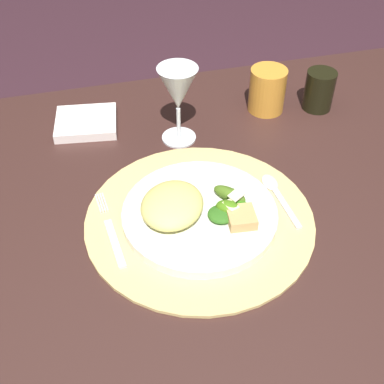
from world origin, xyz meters
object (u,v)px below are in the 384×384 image
Objects in this scene: fork at (111,232)px; wine_glass at (178,91)px; dining_table at (230,244)px; dark_tumbler at (319,90)px; spoon at (276,192)px; dinner_plate at (200,214)px; napkin at (86,123)px; amber_tumbler at (267,90)px.

wine_glass reaches higher than fork.
fork reaches higher than dining_table.
dark_tumbler is (0.26, 0.21, 0.18)m from dining_table.
dark_tumbler is at bearing 6.13° from wine_glass.
spoon is (0.29, 0.02, 0.00)m from fork.
dinner_plate is 0.15m from spoon.
dark_tumbler is at bearing 51.70° from spoon.
napkin reaches higher than spoon.
dinner_plate is 3.02× the size of dark_tumbler.
amber_tumbler is (0.23, 0.29, 0.03)m from dinner_plate.
spoon reaches higher than dining_table.
spoon is (0.07, -0.03, 0.15)m from dining_table.
napkin is at bearing 91.34° from fork.
dining_table is 12.52× the size of amber_tumbler.
wine_glass reaches higher than dark_tumbler.
spoon is 1.62× the size of dark_tumbler.
dark_tumbler is (0.11, -0.02, -0.00)m from amber_tumbler.
dinner_plate is 1.64× the size of wine_glass.
spoon is (0.15, 0.03, -0.01)m from dinner_plate.
spoon is 1.47× the size of amber_tumbler.
dark_tumbler is at bearing 39.85° from dining_table.
dark_tumbler is at bearing -6.32° from napkin.
dark_tumbler is (0.33, 0.26, 0.03)m from dinner_plate.
dark_tumbler is at bearing -11.48° from amber_tumbler.
napkin is (-0.23, 0.27, 0.15)m from dining_table.
napkin is (-0.15, 0.32, -0.00)m from dinner_plate.
napkin is 1.44× the size of dark_tumbler.
napkin is at bearing 135.68° from spoon.
dining_table is at bearing -71.91° from wine_glass.
fork is at bearing 179.05° from dinner_plate.
spoon is 0.26m from wine_glass.
dining_table is at bearing 12.38° from fork.
amber_tumbler is at bearing 58.08° from dining_table.
amber_tumbler reaches higher than napkin.
dining_table is 0.38m from dark_tumbler.
spoon is at bearing -128.30° from dark_tumbler.
spoon is 0.88× the size of wine_glass.
napkin reaches higher than fork.
dinner_plate is at bearing -94.99° from wine_glass.
fork is at bearing -88.66° from napkin.
fork is 1.40× the size of napkin.
amber_tumbler is (0.15, 0.23, 0.19)m from dining_table.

